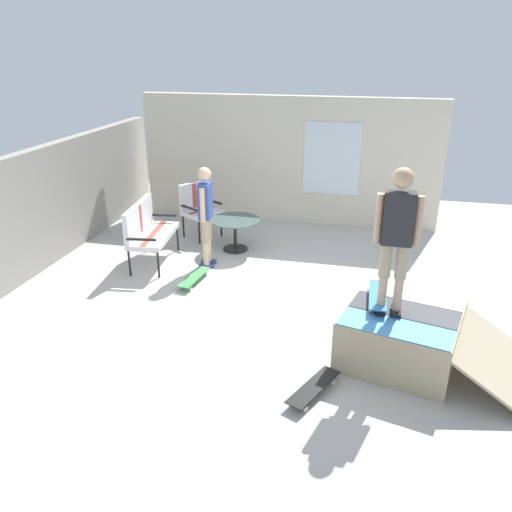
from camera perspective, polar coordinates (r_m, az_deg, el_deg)
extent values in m
cube|color=beige|center=(7.31, 1.97, -5.86)|extent=(12.00, 12.00, 0.10)
cube|color=gray|center=(8.55, -25.26, 3.58)|extent=(9.00, 0.20, 1.91)
cube|color=beige|center=(10.48, 3.52, 10.61)|extent=(0.20, 6.00, 2.51)
cube|color=silver|center=(10.24, 8.48, 10.68)|extent=(0.03, 1.10, 1.40)
cube|color=tan|center=(6.27, 15.92, -8.30)|extent=(1.62, 1.53, 0.62)
cube|color=#4C99D8|center=(5.72, 15.25, -7.72)|extent=(0.71, 1.27, 0.01)
cube|color=#333338|center=(6.11, 16.23, -5.76)|extent=(0.71, 1.27, 0.01)
cube|color=silver|center=(6.51, 17.08, -4.04)|extent=(0.71, 1.27, 0.01)
cylinder|color=#B2B2B7|center=(6.24, 10.88, -4.93)|extent=(1.27, 0.37, 0.05)
cube|color=tan|center=(6.22, 25.05, -10.29)|extent=(1.49, 1.17, 0.51)
cylinder|color=black|center=(8.17, -10.83, -0.95)|extent=(0.04, 0.04, 0.44)
cylinder|color=black|center=(9.21, -8.74, 1.95)|extent=(0.04, 0.04, 0.44)
cylinder|color=black|center=(8.32, -13.92, -0.78)|extent=(0.04, 0.04, 0.44)
cylinder|color=black|center=(9.34, -11.52, 2.06)|extent=(0.04, 0.04, 0.44)
cube|color=silver|center=(8.66, -11.33, 2.25)|extent=(1.30, 0.69, 0.08)
cube|color=#B74738|center=(8.65, -11.35, 2.51)|extent=(1.21, 0.24, 0.00)
cube|color=silver|center=(8.64, -12.96, 4.10)|extent=(1.25, 0.22, 0.50)
cube|color=#B74738|center=(8.64, -12.96, 4.10)|extent=(0.11, 0.09, 0.46)
cube|color=black|center=(8.07, -12.68, 1.81)|extent=(0.09, 0.47, 0.04)
cube|color=black|center=(9.15, -10.28, 4.51)|extent=(0.09, 0.47, 0.04)
cylinder|color=black|center=(9.46, -6.35, 2.66)|extent=(0.04, 0.04, 0.44)
cylinder|color=black|center=(9.79, -3.90, 3.44)|extent=(0.04, 0.04, 0.44)
cylinder|color=black|center=(9.82, -8.09, 3.31)|extent=(0.04, 0.04, 0.44)
cylinder|color=black|center=(10.13, -5.67, 4.05)|extent=(0.04, 0.04, 0.44)
cube|color=silver|center=(9.71, -6.06, 4.82)|extent=(0.82, 0.79, 0.08)
cube|color=#B74738|center=(9.70, -6.07, 5.06)|extent=(0.55, 0.39, 0.00)
cube|color=silver|center=(9.81, -7.01, 6.73)|extent=(0.57, 0.39, 0.50)
cube|color=#B74738|center=(9.81, -7.01, 6.73)|extent=(0.13, 0.12, 0.46)
cube|color=black|center=(9.50, -7.45, 5.35)|extent=(0.28, 0.42, 0.04)
cube|color=black|center=(9.84, -4.79, 6.09)|extent=(0.28, 0.42, 0.04)
cylinder|color=black|center=(9.10, -2.33, 2.33)|extent=(0.06, 0.06, 0.55)
cylinder|color=black|center=(9.20, -2.31, 0.81)|extent=(0.44, 0.44, 0.03)
cylinder|color=#425651|center=(9.01, -2.36, 4.03)|extent=(0.90, 0.90, 0.02)
cube|color=navy|center=(8.52, -5.53, -1.06)|extent=(0.13, 0.25, 0.05)
cylinder|color=beige|center=(8.43, -5.58, 0.31)|extent=(0.10, 0.10, 0.39)
cylinder|color=tan|center=(8.29, -5.69, 2.80)|extent=(0.13, 0.13, 0.39)
cube|color=navy|center=(8.67, -5.28, -0.61)|extent=(0.13, 0.25, 0.05)
cylinder|color=beige|center=(8.59, -5.33, 0.74)|extent=(0.10, 0.10, 0.39)
cylinder|color=tan|center=(8.45, -5.43, 3.19)|extent=(0.13, 0.13, 0.39)
cube|color=#334C99|center=(8.22, -5.68, 6.16)|extent=(0.34, 0.21, 0.58)
sphere|color=beige|center=(8.11, -5.80, 9.06)|extent=(0.22, 0.22, 0.22)
cylinder|color=beige|center=(8.04, -6.00, 5.62)|extent=(0.08, 0.08, 0.55)
cylinder|color=beige|center=(8.41, -5.37, 6.42)|extent=(0.08, 0.08, 0.55)
cube|color=black|center=(5.98, 13.69, -5.83)|extent=(0.24, 0.11, 0.05)
cylinder|color=tan|center=(5.88, 13.89, -3.94)|extent=(0.10, 0.10, 0.39)
cylinder|color=tan|center=(5.72, 14.25, -0.44)|extent=(0.13, 0.13, 0.39)
cube|color=black|center=(5.98, 15.32, -5.97)|extent=(0.24, 0.11, 0.05)
cylinder|color=tan|center=(5.88, 15.54, -4.09)|extent=(0.10, 0.10, 0.39)
cylinder|color=tan|center=(5.72, 15.94, -0.60)|extent=(0.13, 0.13, 0.39)
cube|color=#262628|center=(5.55, 15.60, 4.06)|extent=(0.18, 0.32, 0.58)
sphere|color=tan|center=(5.44, 16.07, 8.34)|extent=(0.22, 0.22, 0.22)
cylinder|color=tan|center=(5.55, 13.52, 4.06)|extent=(0.08, 0.08, 0.55)
cylinder|color=tan|center=(5.57, 17.63, 3.67)|extent=(0.08, 0.08, 0.55)
cube|color=#3F8C4C|center=(7.97, -6.93, -2.31)|extent=(0.82, 0.29, 0.02)
cylinder|color=silver|center=(8.20, -5.55, -2.03)|extent=(0.06, 0.04, 0.06)
cylinder|color=silver|center=(8.26, -6.56, -1.87)|extent=(0.06, 0.04, 0.06)
cylinder|color=silver|center=(7.74, -7.28, -3.66)|extent=(0.06, 0.04, 0.06)
cylinder|color=silver|center=(7.81, -8.34, -3.48)|extent=(0.06, 0.04, 0.06)
cube|color=black|center=(5.59, 6.44, -14.29)|extent=(0.81, 0.52, 0.02)
cylinder|color=silver|center=(5.80, 8.60, -13.71)|extent=(0.06, 0.05, 0.06)
cylinder|color=silver|center=(5.86, 7.21, -13.18)|extent=(0.06, 0.05, 0.06)
cylinder|color=silver|center=(5.41, 5.52, -16.59)|extent=(0.06, 0.05, 0.06)
cylinder|color=silver|center=(5.47, 4.05, -15.97)|extent=(0.06, 0.05, 0.06)
cube|color=#3372B2|center=(6.15, 13.43, -4.23)|extent=(0.80, 0.21, 0.01)
cylinder|color=gold|center=(6.43, 14.09, -3.69)|extent=(0.06, 0.03, 0.06)
cylinder|color=gold|center=(6.43, 12.67, -3.58)|extent=(0.06, 0.03, 0.06)
cylinder|color=gold|center=(5.94, 14.14, -6.05)|extent=(0.06, 0.03, 0.06)
cylinder|color=gold|center=(5.93, 12.59, -5.93)|extent=(0.06, 0.03, 0.06)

